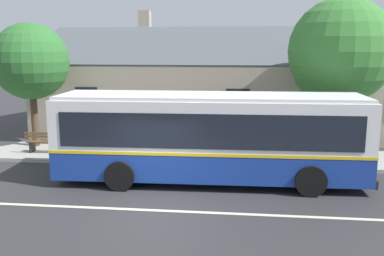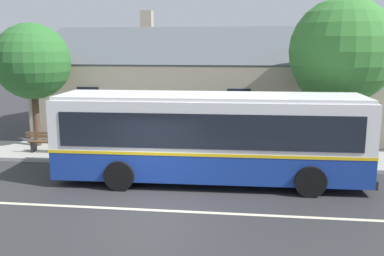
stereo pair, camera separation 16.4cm
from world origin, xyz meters
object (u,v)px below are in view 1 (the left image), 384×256
(street_tree_secondary, at_px, (31,62))
(bench_down_street, at_px, (155,145))
(street_tree_primary, at_px, (338,55))
(transit_bus, at_px, (210,135))
(bench_by_building, at_px, (47,143))

(street_tree_secondary, bearing_deg, bench_down_street, -10.57)
(street_tree_primary, bearing_deg, street_tree_secondary, -179.59)
(street_tree_secondary, bearing_deg, transit_bus, -25.15)
(transit_bus, distance_m, street_tree_primary, 6.92)
(street_tree_primary, bearing_deg, bench_by_building, -173.82)
(transit_bus, bearing_deg, street_tree_secondary, 154.85)
(bench_down_street, xyz_separation_m, street_tree_primary, (7.50, 1.18, 3.73))
(street_tree_secondary, bearing_deg, street_tree_primary, 0.41)
(bench_by_building, relative_size, bench_down_street, 1.10)
(bench_down_street, distance_m, street_tree_primary, 8.46)
(bench_down_street, relative_size, street_tree_primary, 0.24)
(transit_bus, relative_size, bench_down_street, 6.64)
(bench_by_building, bearing_deg, street_tree_secondary, 131.88)
(transit_bus, xyz_separation_m, street_tree_secondary, (-8.32, 3.90, 2.34))
(street_tree_primary, height_order, street_tree_secondary, street_tree_primary)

